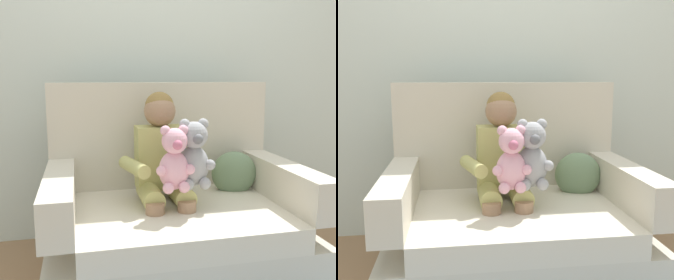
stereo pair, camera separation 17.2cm
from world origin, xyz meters
The scene contains 7 objects.
ground_plane centered at (0.00, 0.00, 0.00)m, with size 8.00×8.00×0.00m, color #936D4C.
back_wall centered at (0.00, 0.76, 1.30)m, with size 6.00×0.10×2.60m, color silver.
armchair centered at (0.00, 0.06, 0.31)m, with size 1.30×0.93×1.04m.
seated_child centered at (-0.06, 0.08, 0.63)m, with size 0.45×0.39×0.82m.
plush_grey centered at (0.07, -0.07, 0.69)m, with size 0.21×0.17×0.35m.
plush_pink centered at (-0.04, -0.11, 0.67)m, with size 0.19×0.16×0.32m.
throw_pillow centered at (0.39, 0.17, 0.52)m, with size 0.26×0.12×0.26m, color slate.
Camera 2 is at (-0.31, -1.91, 1.07)m, focal length 41.35 mm.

